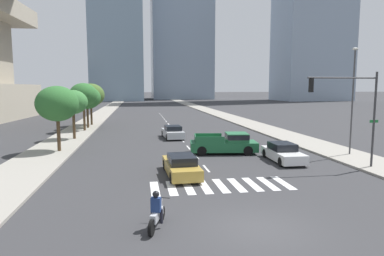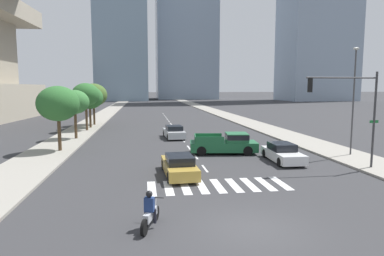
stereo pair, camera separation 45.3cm
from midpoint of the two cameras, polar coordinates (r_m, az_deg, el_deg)
ground_plane at (r=13.59m, az=10.86°, el=-16.38°), size 800.00×800.00×0.00m
sidewalk_east at (r=45.00m, az=12.53°, el=-0.04°), size 4.00×260.00×0.15m
sidewalk_west at (r=42.78m, az=-18.22°, el=-0.57°), size 4.00×260.00×0.15m
crosswalk_near at (r=18.75m, az=5.11°, el=-9.70°), size 7.65×2.71×0.01m
lane_divider_center at (r=45.98m, az=-2.91°, el=0.17°), size 0.14×50.00×0.01m
motorcycle_lead at (r=13.30m, az=-6.09°, el=-14.10°), size 0.94×1.98×1.49m
pickup_truck at (r=27.62m, az=6.36°, el=-2.63°), size 5.60×2.76×1.67m
sedan_white_0 at (r=25.42m, az=15.55°, el=-4.13°), size 1.90×4.55×1.32m
sedan_gold_1 at (r=20.67m, az=-1.56°, el=-6.40°), size 1.95×4.85×1.29m
sedan_silver_2 at (r=35.86m, az=-2.72°, el=-0.72°), size 2.12×4.67×1.35m
traffic_signal_near at (r=23.78m, az=25.68°, el=3.95°), size 5.05×0.28×6.20m
street_lamp_east at (r=28.81m, az=26.07°, el=5.21°), size 0.50×0.24×8.21m
street_tree_nearest at (r=29.64m, az=-21.30°, el=3.84°), size 3.39×3.39×5.33m
street_tree_second at (r=36.30m, az=-18.87°, el=4.15°), size 2.87×2.87×4.96m
street_tree_third at (r=42.96m, az=-17.23°, el=5.37°), size 3.31×3.31×5.74m
street_tree_fourth at (r=45.84m, az=-16.65°, el=4.92°), size 3.45×3.45×5.36m
street_tree_fifth at (r=49.32m, az=-16.06°, el=5.37°), size 3.77×3.77×5.77m
office_tower_center_skyline at (r=168.32m, az=-1.04°, el=19.06°), size 27.68×25.34×89.90m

